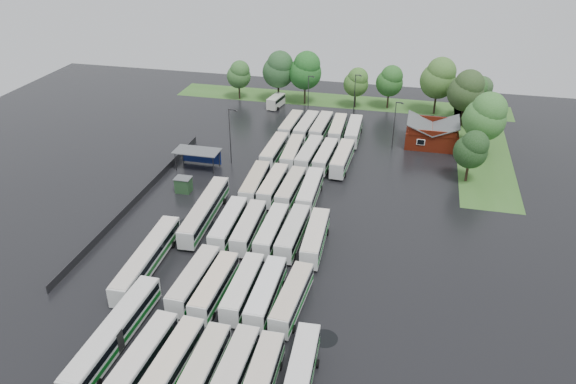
# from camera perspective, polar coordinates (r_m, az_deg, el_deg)

# --- Properties ---
(ground) EXTENTS (160.00, 160.00, 0.00)m
(ground) POSITION_cam_1_polar(r_m,az_deg,el_deg) (81.08, -3.37, -5.31)
(ground) COLOR black
(ground) RESTS_ON ground
(brick_building) EXTENTS (10.07, 8.60, 5.39)m
(brick_building) POSITION_cam_1_polar(r_m,az_deg,el_deg) (115.57, 14.38, 5.54)
(brick_building) COLOR maroon
(brick_building) RESTS_ON ground
(wash_shed) EXTENTS (8.20, 4.20, 3.58)m
(wash_shed) POSITION_cam_1_polar(r_m,az_deg,el_deg) (103.14, -9.13, 3.98)
(wash_shed) COLOR #2D2D30
(wash_shed) RESTS_ON ground
(utility_hut) EXTENTS (2.70, 2.20, 2.62)m
(utility_hut) POSITION_cam_1_polar(r_m,az_deg,el_deg) (95.72, -10.57, 0.74)
(utility_hut) COLOR #1F3F20
(utility_hut) RESTS_ON ground
(grass_strip_north) EXTENTS (80.00, 10.00, 0.01)m
(grass_strip_north) POSITION_cam_1_polar(r_m,az_deg,el_deg) (138.04, 5.18, 9.20)
(grass_strip_north) COLOR #366323
(grass_strip_north) RESTS_ON ground
(grass_strip_east) EXTENTS (10.00, 50.00, 0.01)m
(grass_strip_east) POSITION_cam_1_polar(r_m,az_deg,el_deg) (117.05, 19.15, 4.13)
(grass_strip_east) COLOR #366323
(grass_strip_east) RESTS_ON ground
(west_fence) EXTENTS (0.10, 50.00, 1.20)m
(west_fence) POSITION_cam_1_polar(r_m,az_deg,el_deg) (94.93, -14.93, -0.51)
(west_fence) COLOR #2D2D30
(west_fence) RESTS_ON ground
(bus_r0c0) EXTENTS (3.00, 11.91, 3.29)m
(bus_r0c0) POSITION_cam_1_polar(r_m,az_deg,el_deg) (62.86, -14.51, -15.97)
(bus_r0c0) COLOR silver
(bus_r0c0) RESTS_ON ground
(bus_r0c1) EXTENTS (2.94, 11.98, 3.31)m
(bus_r0c1) POSITION_cam_1_polar(r_m,az_deg,el_deg) (61.48, -11.76, -16.78)
(bus_r0c1) COLOR silver
(bus_r0c1) RESTS_ON ground
(bus_r0c2) EXTENTS (2.53, 11.72, 3.26)m
(bus_r0c2) POSITION_cam_1_polar(r_m,az_deg,el_deg) (60.32, -8.79, -17.57)
(bus_r0c2) COLOR silver
(bus_r0c2) RESTS_ON ground
(bus_r0c3) EXTENTS (2.55, 11.78, 3.28)m
(bus_r0c3) POSITION_cam_1_polar(r_m,az_deg,el_deg) (59.67, -5.69, -17.94)
(bus_r0c3) COLOR silver
(bus_r0c3) RESTS_ON ground
(bus_r0c4) EXTENTS (2.83, 11.83, 3.28)m
(bus_r0c4) POSITION_cam_1_polar(r_m,az_deg,el_deg) (58.77, -2.85, -18.72)
(bus_r0c4) COLOR silver
(bus_r0c4) RESTS_ON ground
(bus_r1c0) EXTENTS (2.81, 11.87, 3.29)m
(bus_r1c0) POSITION_cam_1_polar(r_m,az_deg,el_deg) (72.09, -9.51, -8.76)
(bus_r1c0) COLOR silver
(bus_r1c0) RESTS_ON ground
(bus_r1c1) EXTENTS (2.62, 11.63, 3.23)m
(bus_r1c1) POSITION_cam_1_polar(r_m,az_deg,el_deg) (70.66, -7.45, -9.49)
(bus_r1c1) COLOR silver
(bus_r1c1) RESTS_ON ground
(bus_r1c2) EXTENTS (2.58, 11.58, 3.22)m
(bus_r1c2) POSITION_cam_1_polar(r_m,az_deg,el_deg) (70.08, -4.59, -9.68)
(bus_r1c2) COLOR silver
(bus_r1c2) RESTS_ON ground
(bus_r1c3) EXTENTS (2.67, 11.81, 3.28)m
(bus_r1c3) POSITION_cam_1_polar(r_m,az_deg,el_deg) (69.12, -2.24, -10.18)
(bus_r1c3) COLOR silver
(bus_r1c3) RESTS_ON ground
(bus_r1c4) EXTENTS (3.03, 11.62, 3.21)m
(bus_r1c4) POSITION_cam_1_polar(r_m,az_deg,el_deg) (68.33, 0.42, -10.72)
(bus_r1c4) COLOR silver
(bus_r1c4) RESTS_ON ground
(bus_r2c0) EXTENTS (2.94, 12.11, 3.35)m
(bus_r2c0) POSITION_cam_1_polar(r_m,az_deg,el_deg) (82.51, -6.07, -3.26)
(bus_r2c0) COLOR silver
(bus_r2c0) RESTS_ON ground
(bus_r2c1) EXTENTS (2.90, 11.83, 3.27)m
(bus_r2c1) POSITION_cam_1_polar(r_m,az_deg,el_deg) (81.60, -4.01, -3.59)
(bus_r2c1) COLOR silver
(bus_r2c1) RESTS_ON ground
(bus_r2c2) EXTENTS (2.55, 11.62, 3.23)m
(bus_r2c2) POSITION_cam_1_polar(r_m,az_deg,el_deg) (80.69, -1.68, -3.94)
(bus_r2c2) COLOR silver
(bus_r2c2) RESTS_ON ground
(bus_r2c3) EXTENTS (2.66, 11.92, 3.31)m
(bus_r2c3) POSITION_cam_1_polar(r_m,az_deg,el_deg) (80.15, 0.49, -4.14)
(bus_r2c3) COLOR silver
(bus_r2c3) RESTS_ON ground
(bus_r2c4) EXTENTS (3.01, 12.05, 3.33)m
(bus_r2c4) POSITION_cam_1_polar(r_m,az_deg,el_deg) (79.16, 2.79, -4.62)
(bus_r2c4) COLOR silver
(bus_r2c4) RESTS_ON ground
(bus_r3c0) EXTENTS (3.10, 12.16, 3.36)m
(bus_r3c0) POSITION_cam_1_polar(r_m,az_deg,el_deg) (93.52, -3.37, 0.88)
(bus_r3c0) COLOR silver
(bus_r3c0) RESTS_ON ground
(bus_r3c1) EXTENTS (2.56, 11.61, 3.23)m
(bus_r3c1) POSITION_cam_1_polar(r_m,az_deg,el_deg) (92.95, -1.52, 0.69)
(bus_r3c1) COLOR silver
(bus_r3c1) RESTS_ON ground
(bus_r3c2) EXTENTS (2.73, 11.57, 3.21)m
(bus_r3c2) POSITION_cam_1_polar(r_m,az_deg,el_deg) (91.95, 0.29, 0.37)
(bus_r3c2) COLOR silver
(bus_r3c2) RESTS_ON ground
(bus_r3c3) EXTENTS (2.86, 12.07, 3.34)m
(bus_r3c3) POSITION_cam_1_polar(r_m,az_deg,el_deg) (91.14, 2.26, 0.13)
(bus_r3c3) COLOR silver
(bus_r3c3) RESTS_ON ground
(bus_r4c0) EXTENTS (2.63, 11.98, 3.33)m
(bus_r4c0) POSITION_cam_1_polar(r_m,az_deg,el_deg) (105.51, -1.38, 4.23)
(bus_r4c0) COLOR silver
(bus_r4c0) RESTS_ON ground
(bus_r4c1) EXTENTS (2.99, 11.84, 3.27)m
(bus_r4c1) POSITION_cam_1_polar(r_m,az_deg,el_deg) (104.66, 0.45, 4.01)
(bus_r4c1) COLOR silver
(bus_r4c1) RESTS_ON ground
(bus_r4c2) EXTENTS (3.08, 12.18, 3.36)m
(bus_r4c2) POSITION_cam_1_polar(r_m,az_deg,el_deg) (104.05, 2.16, 3.87)
(bus_r4c2) COLOR silver
(bus_r4c2) RESTS_ON ground
(bus_r4c3) EXTENTS (2.90, 11.62, 3.21)m
(bus_r4c3) POSITION_cam_1_polar(r_m,az_deg,el_deg) (103.54, 3.82, 3.64)
(bus_r4c3) COLOR silver
(bus_r4c3) RESTS_ON ground
(bus_r4c4) EXTENTS (2.91, 12.09, 3.35)m
(bus_r4c4) POSITION_cam_1_polar(r_m,az_deg,el_deg) (102.78, 5.54, 3.42)
(bus_r4c4) COLOR silver
(bus_r4c4) RESTS_ON ground
(bus_r5c0) EXTENTS (2.78, 11.69, 3.24)m
(bus_r5c0) POSITION_cam_1_polar(r_m,az_deg,el_deg) (117.55, 0.31, 6.79)
(bus_r5c0) COLOR silver
(bus_r5c0) RESTS_ON ground
(bus_r5c1) EXTENTS (3.09, 12.21, 3.37)m
(bus_r5c1) POSITION_cam_1_polar(r_m,az_deg,el_deg) (116.66, 1.88, 6.64)
(bus_r5c1) COLOR silver
(bus_r5c1) RESTS_ON ground
(bus_r5c2) EXTENTS (2.95, 12.19, 3.37)m
(bus_r5c2) POSITION_cam_1_polar(r_m,az_deg,el_deg) (116.49, 3.40, 6.58)
(bus_r5c2) COLOR silver
(bus_r5c2) RESTS_ON ground
(bus_r5c3) EXTENTS (2.83, 11.77, 3.26)m
(bus_r5c3) POSITION_cam_1_polar(r_m,az_deg,el_deg) (115.93, 5.07, 6.37)
(bus_r5c3) COLOR silver
(bus_r5c3) RESTS_ON ground
(bus_r5c4) EXTENTS (2.86, 12.03, 3.33)m
(bus_r5c4) POSITION_cam_1_polar(r_m,az_deg,el_deg) (115.22, 6.68, 6.17)
(bus_r5c4) COLOR silver
(bus_r5c4) RESTS_ON ground
(artic_bus_west_a) EXTENTS (2.84, 17.68, 3.27)m
(artic_bus_west_a) POSITION_cam_1_polar(r_m,az_deg,el_deg) (66.42, -17.22, -13.57)
(artic_bus_west_a) COLOR silver
(artic_bus_west_a) RESTS_ON ground
(artic_bus_west_b) EXTENTS (3.34, 17.84, 3.29)m
(artic_bus_west_b) POSITION_cam_1_polar(r_m,az_deg,el_deg) (86.44, -8.45, -1.87)
(artic_bus_west_b) COLOR silver
(artic_bus_west_b) RESTS_ON ground
(artic_bus_west_c) EXTENTS (3.15, 17.69, 3.27)m
(artic_bus_west_c) POSITION_cam_1_polar(r_m,az_deg,el_deg) (77.17, -14.11, -6.54)
(artic_bus_west_c) COLOR silver
(artic_bus_west_c) RESTS_ON ground
(minibus) EXTENTS (3.14, 6.39, 2.67)m
(minibus) POSITION_cam_1_polar(r_m,az_deg,el_deg) (132.88, -1.24, 9.22)
(minibus) COLOR silver
(minibus) RESTS_ON ground
(tree_north_0) EXTENTS (5.75, 5.75, 9.52)m
(tree_north_0) POSITION_cam_1_polar(r_m,az_deg,el_deg) (137.68, -4.99, 11.83)
(tree_north_0) COLOR #352A1D
(tree_north_0) RESTS_ON ground
(tree_north_1) EXTENTS (7.47, 7.47, 12.38)m
(tree_north_1) POSITION_cam_1_polar(r_m,az_deg,el_deg) (134.66, -0.94, 12.37)
(tree_north_1) COLOR black
(tree_north_1) RESTS_ON ground
(tree_north_2) EXTENTS (7.65, 7.65, 12.67)m
(tree_north_2) POSITION_cam_1_polar(r_m,az_deg,el_deg) (133.24, 1.82, 12.27)
(tree_north_2) COLOR #3A2C20
(tree_north_2) RESTS_ON ground
(tree_north_3) EXTENTS (5.75, 5.75, 9.52)m
(tree_north_3) POSITION_cam_1_polar(r_m,az_deg,el_deg) (132.26, 6.98, 11.04)
(tree_north_3) COLOR black
(tree_north_3) RESTS_ON ground
(tree_north_4) EXTENTS (6.17, 6.17, 10.23)m
(tree_north_4) POSITION_cam_1_polar(r_m,az_deg,el_deg) (132.72, 10.34, 11.06)
(tree_north_4) COLOR #3B2A1F
(tree_north_4) RESTS_ON ground
(tree_north_5) EXTENTS (7.91, 7.91, 13.10)m
(tree_north_5) POSITION_cam_1_polar(r_m,az_deg,el_deg) (130.73, 15.10, 11.14)
(tree_north_5) COLOR #332319
(tree_north_5) RESTS_ON ground
(tree_north_6) EXTENTS (5.74, 5.74, 9.50)m
(tree_north_6) POSITION_cam_1_polar(r_m,az_deg,el_deg) (131.84, 18.93, 9.67)
(tree_north_6) COLOR black
(tree_north_6) RESTS_ON ground
(tree_east_0) EXTENTS (5.76, 5.76, 9.55)m
(tree_east_0) POSITION_cam_1_polar(r_m,az_deg,el_deg) (100.42, 18.19, 4.16)
(tree_east_0) COLOR #36251A
(tree_east_0) RESTS_ON ground
(tree_east_1) EXTENTS (7.87, 7.87, 13.03)m
(tree_east_1) POSITION_cam_1_polar(r_m,az_deg,el_deg) (109.92, 19.48, 7.28)
(tree_east_1) COLOR black
(tree_east_1) RESTS_ON ground
(tree_east_2) EXTENTS (5.33, 5.31, 8.80)m
(tree_east_2) POSITION_cam_1_polar(r_m,az_deg,el_deg) (116.57, 18.60, 7.14)
(tree_east_2) COLOR black
(tree_east_2) RESTS_ON ground
(tree_east_3) EXTENTS (7.55, 7.55, 12.51)m
(tree_east_3) POSITION_cam_1_polar(r_m,az_deg,el_deg) (125.01, 17.70, 9.83)
(tree_east_3) COLOR black
(tree_east_3) RESTS_ON ground
(tree_east_4) EXTENTS (6.22, 6.22, 10.30)m
(tree_east_4) POSITION_cam_1_polar(r_m,az_deg,el_deg) (130.01, 18.32, 9.76)
(tree_east_4) COLOR black
(tree_east_4) RESTS_ON ground
(lamp_post_ne) EXTENTS (1.48, 0.29, 9.59)m
(lamp_post_ne) POSITION_cam_1_polar(r_m,az_deg,el_deg) (110.79, 10.83, 7.01)
(lamp_post_ne) COLOR #2D2D30
(lamp_post_ne) RESTS_ON ground
(lamp_post_nw) EXTENTS (1.64, 0.32, 10.64)m
(lamp_post_nw) POSITION_cam_1_polar(r_m,az_deg,el_deg) (102.84, -5.85, 6.06)
(lamp_post_nw) COLOR #2D2D30
(lamp_post_nw) RESTS_ON ground
(lamp_post_back_w) EXTENTS (1.41, 0.27, 9.15)m
(lamp_post_back_w) POSITION_cam_1_polar(r_m,az_deg,el_deg) (126.50, 2.13, 10.05)
(lamp_post_back_w) COLOR #2D2D30
(lamp_post_back_w) RESTS_ON ground
(lamp_post_back_e) EXTENTS (1.44, 0.28, 9.34)m
(lamp_post_back_e) POSITION_cam_1_polar(r_m,az_deg,el_deg) (127.55, 6.85, 10.07)
(lamp_post_back_e) COLOR #2D2D30
(lamp_post_back_e) RESTS_ON ground
(puddle_0) EXTENTS (5.62, 5.62, 0.01)m
(puddle_0) POSITION_cam_1_polar(r_m,az_deg,el_deg) (65.29, -9.59, -15.50)
(puddle_0) COLOR black
(puddle_0) RESTS_ON ground
(puddle_1) EXTENTS (3.35, 3.35, 0.01)m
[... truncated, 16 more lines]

